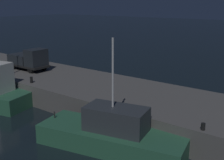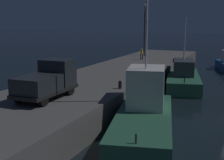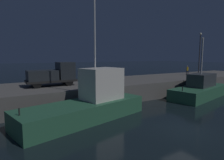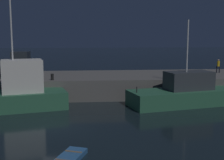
% 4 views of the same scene
% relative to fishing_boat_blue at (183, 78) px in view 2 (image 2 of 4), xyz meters
% --- Properties ---
extents(pier_quay, '(64.13, 9.02, 2.09)m').
position_rel_fishing_boat_blue_xyz_m(pier_quay, '(-11.13, 6.43, -0.03)').
color(pier_quay, '#5B5956').
rests_on(pier_quay, ground).
extents(fishing_boat_blue, '(11.01, 5.67, 7.79)m').
position_rel_fishing_boat_blue_xyz_m(fishing_boat_blue, '(0.00, 0.00, 0.00)').
color(fishing_boat_blue, '#2D6647').
rests_on(fishing_boat_blue, ground).
extents(fishing_boat_white, '(11.77, 6.12, 11.39)m').
position_rel_fishing_boat_blue_xyz_m(fishing_boat_white, '(-16.08, -0.52, 0.29)').
color(fishing_boat_white, '#2D6647').
rests_on(fishing_boat_white, ground).
extents(lamp_post_west, '(0.44, 0.44, 7.79)m').
position_rel_fishing_boat_blue_xyz_m(lamp_post_west, '(11.12, 8.14, 5.58)').
color(lamp_post_west, '#38383D').
rests_on(lamp_post_west, pier_quay).
extents(lamp_post_east, '(0.44, 0.44, 7.06)m').
position_rel_fishing_boat_blue_xyz_m(lamp_post_east, '(12.64, 8.68, 5.19)').
color(lamp_post_east, '#38383D').
rests_on(lamp_post_east, pier_quay).
extents(utility_truck, '(5.33, 2.34, 2.62)m').
position_rel_fishing_boat_blue_xyz_m(utility_truck, '(-17.42, 6.24, 2.27)').
color(utility_truck, black).
rests_on(utility_truck, pier_quay).
extents(dockworker, '(0.40, 0.40, 1.59)m').
position_rel_fishing_boat_blue_xyz_m(dockworker, '(6.28, 7.00, 1.92)').
color(dockworker, black).
rests_on(dockworker, pier_quay).
extents(bollard_west, '(0.28, 0.28, 0.62)m').
position_rel_fishing_boat_blue_xyz_m(bollard_west, '(-12.45, 2.70, 1.33)').
color(bollard_west, black).
rests_on(bollard_west, pier_quay).
extents(bollard_central, '(0.28, 0.28, 0.46)m').
position_rel_fishing_boat_blue_xyz_m(bollard_central, '(5.49, 2.34, 1.24)').
color(bollard_central, black).
rests_on(bollard_central, pier_quay).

